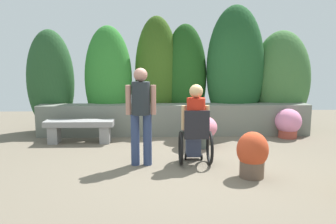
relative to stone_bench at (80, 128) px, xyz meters
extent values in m
plane|color=#685E4E|center=(2.00, -1.43, -0.31)|extent=(11.50, 11.50, 0.00)
cube|color=slate|center=(2.00, 0.69, 0.04)|extent=(6.13, 0.47, 0.70)
ellipsoid|color=#264E28|center=(-0.91, 1.23, 0.89)|extent=(1.11, 0.78, 2.40)
ellipsoid|color=#2E792B|center=(0.47, 1.16, 0.93)|extent=(1.11, 0.78, 2.49)
ellipsoid|color=#325418|center=(1.61, 1.29, 1.05)|extent=(1.04, 0.73, 2.72)
ellipsoid|color=#1B4717|center=(2.29, 1.30, 0.96)|extent=(1.03, 0.72, 2.54)
ellipsoid|color=#1E4E25|center=(3.47, 1.14, 1.17)|extent=(1.37, 0.96, 2.97)
ellipsoid|color=#3E6C36|center=(4.63, 1.28, 0.89)|extent=(1.43, 1.00, 2.40)
cube|color=gray|center=(-0.53, 0.00, -0.13)|extent=(0.20, 0.33, 0.35)
cube|color=gray|center=(0.53, 0.00, -0.13)|extent=(0.20, 0.33, 0.35)
cube|color=gray|center=(0.00, 0.00, 0.10)|extent=(1.41, 0.38, 0.11)
cube|color=black|center=(2.23, -1.56, 0.19)|extent=(0.40, 0.40, 0.06)
cube|color=black|center=(2.23, -1.74, 0.42)|extent=(0.40, 0.04, 0.40)
cube|color=black|center=(2.23, -1.24, -0.21)|extent=(0.28, 0.12, 0.03)
torus|color=black|center=(1.99, -1.56, -0.03)|extent=(0.05, 0.56, 0.56)
torus|color=black|center=(2.47, -1.56, -0.03)|extent=(0.05, 0.56, 0.56)
cylinder|color=black|center=(2.09, -1.31, -0.26)|extent=(0.03, 0.10, 0.10)
cylinder|color=black|center=(2.37, -1.31, -0.26)|extent=(0.03, 0.10, 0.10)
cube|color=#404A67|center=(2.23, -1.46, 0.30)|extent=(0.30, 0.40, 0.16)
cube|color=#404A67|center=(2.23, -1.26, -0.05)|extent=(0.26, 0.14, 0.43)
cylinder|color=red|center=(2.23, -1.58, 0.55)|extent=(0.30, 0.30, 0.50)
cylinder|color=tan|center=(2.04, -1.52, 0.47)|extent=(0.08, 0.08, 0.40)
cylinder|color=tan|center=(2.42, -1.52, 0.47)|extent=(0.08, 0.08, 0.40)
sphere|color=tan|center=(2.23, -1.58, 0.91)|extent=(0.22, 0.22, 0.22)
cylinder|color=navy|center=(1.24, -1.56, 0.11)|extent=(0.14, 0.14, 0.84)
cylinder|color=navy|center=(1.44, -1.56, 0.11)|extent=(0.14, 0.14, 0.84)
cylinder|color=#23292D|center=(1.34, -1.56, 0.80)|extent=(0.30, 0.30, 0.53)
cylinder|color=#AE7665|center=(1.14, -1.56, 0.77)|extent=(0.09, 0.09, 0.48)
cylinder|color=#AE7665|center=(1.54, -1.56, 0.77)|extent=(0.09, 0.09, 0.48)
sphere|color=#AE7665|center=(1.34, -1.56, 1.17)|extent=(0.22, 0.22, 0.22)
cylinder|color=brown|center=(3.00, -2.21, -0.18)|extent=(0.36, 0.36, 0.27)
ellipsoid|color=#2B591C|center=(3.00, -2.21, 0.03)|extent=(0.40, 0.40, 0.19)
ellipsoid|color=#C04122|center=(3.00, -2.21, 0.11)|extent=(0.46, 0.46, 0.54)
cylinder|color=#9D4033|center=(4.49, 0.31, -0.20)|extent=(0.40, 0.40, 0.22)
ellipsoid|color=#2C421C|center=(4.49, 0.31, -0.03)|extent=(0.44, 0.44, 0.19)
ellipsoid|color=pink|center=(4.49, 0.31, 0.06)|extent=(0.57, 0.57, 0.55)
cylinder|color=#4A5852|center=(2.44, -0.44, -0.18)|extent=(0.38, 0.38, 0.27)
ellipsoid|color=#133B24|center=(2.44, -0.44, 0.02)|extent=(0.42, 0.42, 0.17)
ellipsoid|color=#D2748B|center=(2.44, -0.44, 0.09)|extent=(0.69, 0.69, 0.49)
camera|label=1|loc=(1.59, -7.11, 1.45)|focal=37.22mm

